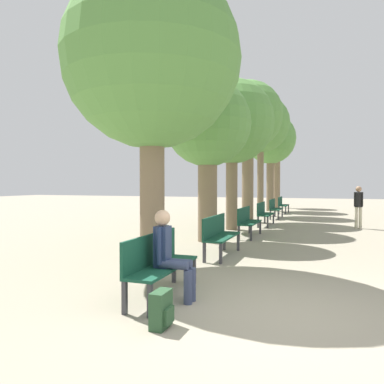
{
  "coord_description": "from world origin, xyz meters",
  "views": [
    {
      "loc": [
        0.54,
        -4.79,
        1.67
      ],
      "look_at": [
        -3.56,
        6.63,
        1.4
      ],
      "focal_mm": 35.0,
      "sensor_mm": 36.0,
      "label": 1
    }
  ],
  "objects_px": {
    "bench_row_3": "(264,212)",
    "backpack": "(162,310)",
    "bench_row_2": "(247,220)",
    "tree_row_3": "(248,118)",
    "bench_row_5": "(282,204)",
    "tree_row_4": "(261,124)",
    "tree_row_5": "(270,139)",
    "tree_row_6": "(277,145)",
    "bench_row_4": "(275,207)",
    "tree_row_0": "(152,62)",
    "bench_row_1": "(219,232)",
    "tree_row_2": "(232,123)",
    "tree_row_1": "(208,127)",
    "pedestrian_near": "(358,204)",
    "person_seated": "(170,252)",
    "bench_row_0": "(158,260)"
  },
  "relations": [
    {
      "from": "tree_row_3",
      "to": "bench_row_1",
      "type": "bearing_deg",
      "value": -83.48
    },
    {
      "from": "tree_row_4",
      "to": "tree_row_3",
      "type": "bearing_deg",
      "value": -90.0
    },
    {
      "from": "bench_row_5",
      "to": "pedestrian_near",
      "type": "xyz_separation_m",
      "value": [
        3.48,
        -6.43,
        0.36
      ]
    },
    {
      "from": "bench_row_2",
      "to": "tree_row_4",
      "type": "xyz_separation_m",
      "value": [
        -0.91,
        7.99,
        4.22
      ]
    },
    {
      "from": "bench_row_4",
      "to": "tree_row_0",
      "type": "xyz_separation_m",
      "value": [
        -0.91,
        -11.63,
        3.53
      ]
    },
    {
      "from": "bench_row_3",
      "to": "tree_row_2",
      "type": "xyz_separation_m",
      "value": [
        -0.91,
        -1.68,
        3.35
      ]
    },
    {
      "from": "bench_row_3",
      "to": "bench_row_4",
      "type": "xyz_separation_m",
      "value": [
        0.0,
        3.33,
        0.0
      ]
    },
    {
      "from": "tree_row_3",
      "to": "bench_row_5",
      "type": "bearing_deg",
      "value": 80.44
    },
    {
      "from": "bench_row_1",
      "to": "tree_row_5",
      "type": "bearing_deg",
      "value": 93.48
    },
    {
      "from": "tree_row_4",
      "to": "tree_row_5",
      "type": "bearing_deg",
      "value": 90.0
    },
    {
      "from": "bench_row_1",
      "to": "bench_row_3",
      "type": "bearing_deg",
      "value": 90.0
    },
    {
      "from": "bench_row_0",
      "to": "tree_row_2",
      "type": "relative_size",
      "value": 0.32
    },
    {
      "from": "pedestrian_near",
      "to": "tree_row_2",
      "type": "bearing_deg",
      "value": -156.48
    },
    {
      "from": "tree_row_2",
      "to": "backpack",
      "type": "height_order",
      "value": "tree_row_2"
    },
    {
      "from": "tree_row_5",
      "to": "backpack",
      "type": "bearing_deg",
      "value": -85.71
    },
    {
      "from": "bench_row_2",
      "to": "pedestrian_near",
      "type": "xyz_separation_m",
      "value": [
        3.48,
        3.56,
        0.36
      ]
    },
    {
      "from": "bench_row_4",
      "to": "tree_row_0",
      "type": "distance_m",
      "value": 12.19
    },
    {
      "from": "tree_row_6",
      "to": "tree_row_2",
      "type": "bearing_deg",
      "value": -90.0
    },
    {
      "from": "bench_row_4",
      "to": "pedestrian_near",
      "type": "distance_m",
      "value": 4.68
    },
    {
      "from": "backpack",
      "to": "tree_row_3",
      "type": "bearing_deg",
      "value": 96.7
    },
    {
      "from": "bench_row_1",
      "to": "tree_row_6",
      "type": "xyz_separation_m",
      "value": [
        -0.91,
        18.21,
        3.82
      ]
    },
    {
      "from": "tree_row_4",
      "to": "bench_row_5",
      "type": "bearing_deg",
      "value": 65.65
    },
    {
      "from": "tree_row_2",
      "to": "person_seated",
      "type": "height_order",
      "value": "tree_row_2"
    },
    {
      "from": "tree_row_3",
      "to": "tree_row_6",
      "type": "xyz_separation_m",
      "value": [
        -0.0,
        10.28,
        -0.21
      ]
    },
    {
      "from": "person_seated",
      "to": "tree_row_0",
      "type": "bearing_deg",
      "value": 122.69
    },
    {
      "from": "tree_row_1",
      "to": "backpack",
      "type": "height_order",
      "value": "tree_row_1"
    },
    {
      "from": "tree_row_6",
      "to": "pedestrian_near",
      "type": "height_order",
      "value": "tree_row_6"
    },
    {
      "from": "tree_row_4",
      "to": "backpack",
      "type": "distance_m",
      "value": 16.43
    },
    {
      "from": "bench_row_2",
      "to": "bench_row_3",
      "type": "bearing_deg",
      "value": 90.0
    },
    {
      "from": "bench_row_3",
      "to": "tree_row_4",
      "type": "bearing_deg",
      "value": 101.02
    },
    {
      "from": "tree_row_4",
      "to": "person_seated",
      "type": "height_order",
      "value": "tree_row_4"
    },
    {
      "from": "bench_row_3",
      "to": "backpack",
      "type": "bearing_deg",
      "value": -87.19
    },
    {
      "from": "backpack",
      "to": "bench_row_3",
      "type": "bearing_deg",
      "value": 92.81
    },
    {
      "from": "bench_row_0",
      "to": "tree_row_0",
      "type": "relative_size",
      "value": 0.3
    },
    {
      "from": "bench_row_1",
      "to": "bench_row_2",
      "type": "xyz_separation_m",
      "value": [
        0.0,
        3.33,
        0.0
      ]
    },
    {
      "from": "bench_row_1",
      "to": "tree_row_2",
      "type": "relative_size",
      "value": 0.32
    },
    {
      "from": "tree_row_6",
      "to": "backpack",
      "type": "distance_m",
      "value": 23.04
    },
    {
      "from": "tree_row_5",
      "to": "tree_row_6",
      "type": "relative_size",
      "value": 1.06
    },
    {
      "from": "backpack",
      "to": "tree_row_2",
      "type": "bearing_deg",
      "value": 98.78
    },
    {
      "from": "tree_row_4",
      "to": "tree_row_0",
      "type": "bearing_deg",
      "value": -90.0
    },
    {
      "from": "bench_row_2",
      "to": "tree_row_5",
      "type": "relative_size",
      "value": 0.29
    },
    {
      "from": "tree_row_3",
      "to": "tree_row_1",
      "type": "bearing_deg",
      "value": -90.0
    },
    {
      "from": "bench_row_3",
      "to": "pedestrian_near",
      "type": "xyz_separation_m",
      "value": [
        3.48,
        0.23,
        0.36
      ]
    },
    {
      "from": "tree_row_3",
      "to": "bench_row_3",
      "type": "bearing_deg",
      "value": -54.59
    },
    {
      "from": "tree_row_0",
      "to": "tree_row_4",
      "type": "bearing_deg",
      "value": 90.0
    },
    {
      "from": "bench_row_3",
      "to": "pedestrian_near",
      "type": "relative_size",
      "value": 1.1
    },
    {
      "from": "tree_row_0",
      "to": "tree_row_2",
      "type": "xyz_separation_m",
      "value": [
        0.0,
        6.62,
        -0.18
      ]
    },
    {
      "from": "tree_row_1",
      "to": "backpack",
      "type": "bearing_deg",
      "value": -77.3
    },
    {
      "from": "tree_row_3",
      "to": "person_seated",
      "type": "distance_m",
      "value": 12.05
    },
    {
      "from": "person_seated",
      "to": "tree_row_5",
      "type": "bearing_deg",
      "value": 93.56
    }
  ]
}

